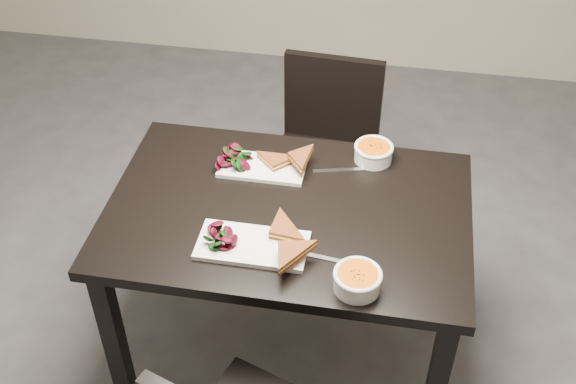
% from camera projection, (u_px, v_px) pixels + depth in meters
% --- Properties ---
extents(table, '(1.20, 0.80, 0.75)m').
position_uv_depth(table, '(288.00, 230.00, 2.40)').
color(table, black).
rests_on(table, ground).
extents(chair_far, '(0.45, 0.45, 0.85)m').
position_uv_depth(chair_far, '(326.00, 145.00, 3.05)').
color(chair_far, black).
rests_on(chair_far, ground).
extents(plate_near, '(0.34, 0.17, 0.02)m').
position_uv_depth(plate_near, '(252.00, 246.00, 2.19)').
color(plate_near, white).
rests_on(plate_near, table).
extents(sandwich_near, '(0.19, 0.15, 0.06)m').
position_uv_depth(sandwich_near, '(274.00, 236.00, 2.17)').
color(sandwich_near, '#95471F').
rests_on(sandwich_near, plate_near).
extents(salad_near, '(0.11, 0.10, 0.05)m').
position_uv_depth(salad_near, '(221.00, 234.00, 2.18)').
color(salad_near, black).
rests_on(salad_near, plate_near).
extents(soup_bowl_near, '(0.14, 0.14, 0.06)m').
position_uv_depth(soup_bowl_near, '(357.00, 279.00, 2.05)').
color(soup_bowl_near, white).
rests_on(soup_bowl_near, table).
extents(cutlery_near, '(0.18, 0.04, 0.00)m').
position_uv_depth(cutlery_near, '(331.00, 259.00, 2.16)').
color(cutlery_near, silver).
rests_on(cutlery_near, table).
extents(plate_far, '(0.30, 0.15, 0.02)m').
position_uv_depth(plate_far, '(262.00, 167.00, 2.49)').
color(plate_far, white).
rests_on(plate_far, table).
extents(sandwich_far, '(0.19, 0.19, 0.05)m').
position_uv_depth(sandwich_far, '(280.00, 165.00, 2.45)').
color(sandwich_far, '#95471F').
rests_on(sandwich_far, plate_far).
extents(salad_far, '(0.09, 0.08, 0.04)m').
position_uv_depth(salad_far, '(234.00, 158.00, 2.48)').
color(salad_far, black).
rests_on(salad_far, plate_far).
extents(soup_bowl_far, '(0.14, 0.14, 0.06)m').
position_uv_depth(soup_bowl_far, '(374.00, 152.00, 2.51)').
color(soup_bowl_far, white).
rests_on(soup_bowl_far, table).
extents(cutlery_far, '(0.18, 0.06, 0.00)m').
position_uv_depth(cutlery_far, '(338.00, 170.00, 2.49)').
color(cutlery_far, silver).
rests_on(cutlery_far, table).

